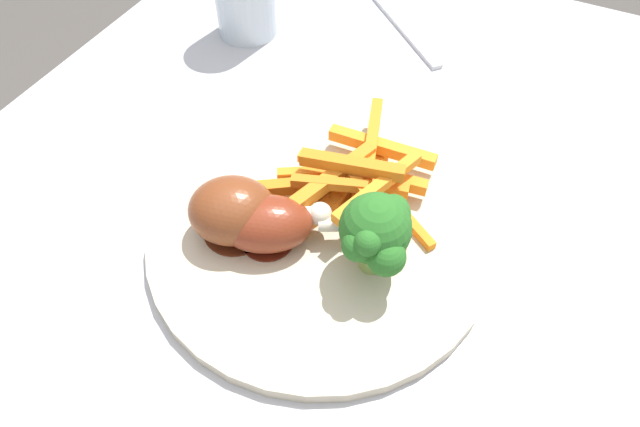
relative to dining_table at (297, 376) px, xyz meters
name	(u,v)px	position (x,y,z in m)	size (l,w,h in m)	color
dining_table	(297,376)	(0.00, 0.00, 0.00)	(1.09, 0.76, 0.73)	#B7B7BC
dinner_plate	(320,233)	(0.08, 0.01, 0.12)	(0.28, 0.28, 0.01)	beige
broccoli_floret_front	(377,232)	(0.06, -0.04, 0.17)	(0.07, 0.06, 0.07)	#87A64A
carrot_fries_pile	(354,178)	(0.12, 0.01, 0.14)	(0.17, 0.16, 0.05)	orange
chicken_drumstick_near	(236,211)	(0.05, 0.07, 0.15)	(0.08, 0.12, 0.05)	#542211
chicken_drumstick_far	(273,224)	(0.05, 0.04, 0.14)	(0.09, 0.13, 0.04)	#581B0F
fork	(399,22)	(0.40, 0.07, 0.11)	(0.19, 0.01, 0.01)	silver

